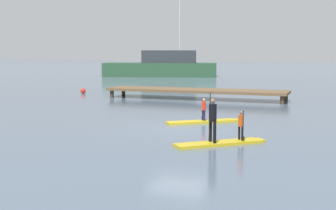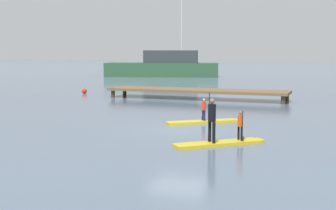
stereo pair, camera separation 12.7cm
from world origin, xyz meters
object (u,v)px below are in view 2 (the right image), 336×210
paddleboard_near (203,122)px  paddler_child_solo (204,108)px  paddleboard_far (220,143)px  fishing_boat_white_large (164,67)px  paddler_child_front (240,124)px  paddler_adult (212,117)px  mooring_buoy_near (84,91)px

paddleboard_near → paddler_child_solo: size_ratio=3.03×
paddleboard_far → fishing_boat_white_large: (-17.89, 40.69, 1.21)m
paddleboard_far → fishing_boat_white_large: fishing_boat_white_large is taller
paddleboard_far → paddler_child_front: 1.05m
paddler_adult → fishing_boat_white_large: (-17.65, 40.90, 0.25)m
paddleboard_near → paddler_adult: size_ratio=1.79×
paddleboard_near → paddler_adult: bearing=-70.5°
paddler_child_solo → fishing_boat_white_large: 39.24m
paddler_child_solo → paddler_child_front: bearing=-58.2°
paddler_adult → mooring_buoy_near: 21.99m
paddleboard_near → paddler_child_solo: (0.00, 0.02, 0.63)m
paddleboard_near → paddler_child_solo: paddler_child_solo is taller
paddleboard_near → fishing_boat_white_large: fishing_boat_white_large is taller
fishing_boat_white_large → mooring_buoy_near: bearing=-83.4°
paddler_child_solo → mooring_buoy_near: 17.19m
paddler_adult → paddleboard_near: bearing=109.5°
paddleboard_near → fishing_boat_white_large: (-15.87, 35.89, 1.21)m
paddler_child_solo → paddleboard_far: paddler_child_solo is taller
paddleboard_near → paddler_adult: (1.78, -5.01, 0.95)m
paddler_child_front → fishing_boat_white_large: size_ratio=0.07×
paddleboard_near → mooring_buoy_near: bearing=139.1°
paddleboard_near → mooring_buoy_near: 17.19m
paddler_child_solo → paddleboard_far: bearing=-67.2°
paddleboard_near → paddleboard_far: bearing=-67.2°
paddler_child_solo → paddler_adult: paddler_adult is taller
paddler_adult → paddler_child_front: paddler_adult is taller
paddler_child_solo → paddleboard_far: (2.02, -4.82, -0.63)m
paddleboard_near → fishing_boat_white_large: size_ratio=0.21×
fishing_boat_white_large → mooring_buoy_near: (2.87, -24.64, -1.05)m
paddler_child_front → mooring_buoy_near: size_ratio=2.70×
paddleboard_near → mooring_buoy_near: (-13.00, 11.25, 0.15)m
fishing_boat_white_large → paddleboard_far: bearing=-66.3°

